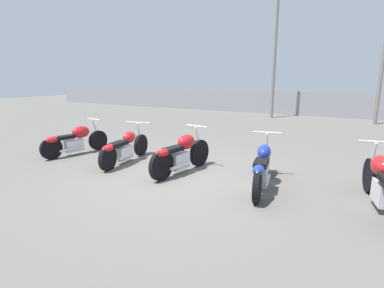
{
  "coord_description": "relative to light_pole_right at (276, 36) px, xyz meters",
  "views": [
    {
      "loc": [
        3.29,
        -5.31,
        2.13
      ],
      "look_at": [
        0.0,
        0.52,
        0.65
      ],
      "focal_mm": 28.0,
      "sensor_mm": 36.0,
      "label": 1
    }
  ],
  "objects": [
    {
      "name": "ground_plane",
      "position": [
        0.95,
        -11.0,
        -4.23
      ],
      "size": [
        60.0,
        60.0,
        0.0
      ],
      "primitive_type": "plane",
      "color": "#5B5954"
    },
    {
      "name": "fence_back",
      "position": [
        0.95,
        1.8,
        -3.55
      ],
      "size": [
        40.0,
        0.04,
        1.37
      ],
      "color": "gray",
      "rests_on": "ground_plane"
    },
    {
      "name": "light_pole_right",
      "position": [
        0.0,
        0.0,
        0.0
      ],
      "size": [
        0.7,
        0.35,
        7.12
      ],
      "color": "slate",
      "rests_on": "ground_plane"
    },
    {
      "name": "motorcycle_slot_0",
      "position": [
        -2.69,
        -10.75,
        -3.82
      ],
      "size": [
        0.68,
        2.0,
        0.96
      ],
      "rotation": [
        0.0,
        0.0,
        -0.18
      ],
      "color": "black",
      "rests_on": "ground_plane"
    },
    {
      "name": "motorcycle_slot_1",
      "position": [
        -0.89,
        -10.72,
        -3.83
      ],
      "size": [
        0.74,
        2.1,
        0.96
      ],
      "rotation": [
        0.0,
        0.0,
        0.15
      ],
      "color": "black",
      "rests_on": "ground_plane"
    },
    {
      "name": "motorcycle_slot_2",
      "position": [
        0.81,
        -10.72,
        -3.78
      ],
      "size": [
        0.6,
        2.01,
        1.03
      ],
      "rotation": [
        0.0,
        0.0,
        -0.14
      ],
      "color": "black",
      "rests_on": "ground_plane"
    },
    {
      "name": "motorcycle_slot_3",
      "position": [
        2.69,
        -10.75,
        -3.81
      ],
      "size": [
        0.69,
        2.19,
        1.01
      ],
      "rotation": [
        0.0,
        0.0,
        0.18
      ],
      "color": "black",
      "rests_on": "ground_plane"
    },
    {
      "name": "motorcycle_slot_4",
      "position": [
        4.68,
        -10.72,
        -3.79
      ],
      "size": [
        0.7,
        2.14,
        1.02
      ],
      "rotation": [
        0.0,
        0.0,
        0.2
      ],
      "color": "black",
      "rests_on": "ground_plane"
    }
  ]
}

